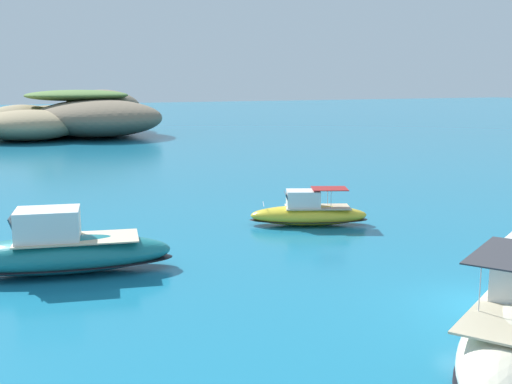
{
  "coord_description": "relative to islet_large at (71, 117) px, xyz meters",
  "views": [
    {
      "loc": [
        -16.56,
        -16.53,
        7.93
      ],
      "look_at": [
        -1.89,
        15.45,
        1.73
      ],
      "focal_mm": 45.03,
      "sensor_mm": 36.0,
      "label": 1
    }
  ],
  "objects": [
    {
      "name": "islet_large",
      "position": [
        0.0,
        0.0,
        0.0
      ],
      "size": [
        28.55,
        34.35,
        6.42
      ],
      "color": "#9E8966",
      "rests_on": "ground"
    },
    {
      "name": "ground_plane",
      "position": [
        2.02,
        -79.01,
        -2.6
      ],
      "size": [
        400.0,
        400.0,
        0.0
      ],
      "primitive_type": "plane",
      "color": "#197093"
    },
    {
      "name": "motorboat_yellow",
      "position": [
        2.48,
        -65.35,
        -1.95
      ],
      "size": [
        6.77,
        4.37,
        2.05
      ],
      "color": "yellow",
      "rests_on": "ground"
    },
    {
      "name": "motorboat_teal",
      "position": [
        -11.22,
        -68.81,
        -1.69
      ],
      "size": [
        9.58,
        4.59,
        2.71
      ],
      "color": "#19727A",
      "rests_on": "ground"
    }
  ]
}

